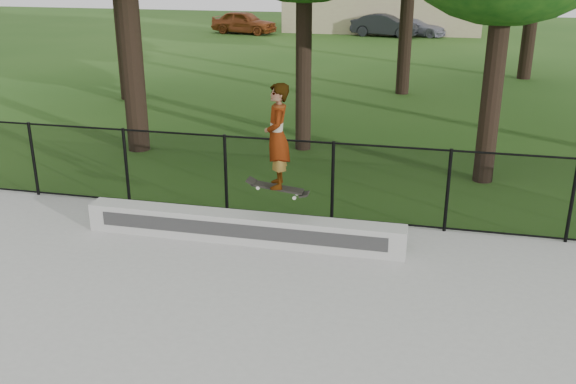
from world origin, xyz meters
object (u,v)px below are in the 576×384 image
Objects in this scene: grind_ledge at (243,228)px; skater_airborne at (277,138)px; car_a at (244,22)px; car_b at (385,25)px; car_c at (416,27)px.

skater_airborne is at bearing -3.39° from grind_ledge.
skater_airborne is at bearing -149.98° from car_a.
grind_ledge is at bearing 176.61° from skater_airborne.
car_a is (-8.82, 29.36, 0.39)m from grind_ledge.
car_b is at bearing -74.20° from car_a.
car_b is at bearing 127.85° from car_c.
grind_ledge is 29.90m from car_b.
car_a reaches higher than grind_ledge.
grind_ledge is 1.52× the size of car_b.
skater_airborne is (-0.89, -30.59, 1.38)m from car_c.
grind_ledge is 1.36× the size of car_a.
car_a is 1.20× the size of car_c.
grind_ledge is 3.01× the size of skater_airborne.
car_a is at bearing 106.72° from grind_ledge.
car_a is 10.40m from car_c.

